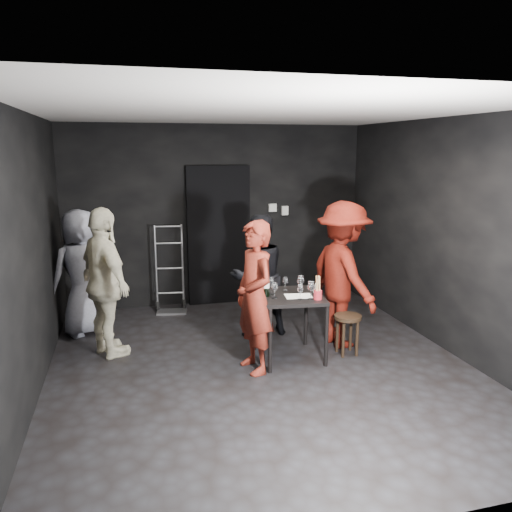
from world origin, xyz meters
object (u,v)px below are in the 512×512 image
object	(u,v)px
woman_black	(258,274)
wine_bottle	(266,284)
bystander_grey	(82,268)
hand_truck	(171,296)
bystander_cream	(105,273)
tasting_table	(290,303)
server_red	(255,291)
man_maroon	(343,263)
stool	(348,324)
breadstick_cup	(318,288)

from	to	relation	value
woman_black	wine_bottle	world-z (taller)	woman_black
woman_black	bystander_grey	xyz separation A→B (m)	(-2.14, 0.62, 0.06)
hand_truck	bystander_cream	size ratio (longest dim) A/B	0.65
tasting_table	bystander_cream	xyz separation A→B (m)	(-1.98, 0.60, 0.33)
woman_black	wine_bottle	bearing A→B (deg)	65.72
woman_black	bystander_cream	size ratio (longest dim) A/B	0.82
bystander_cream	server_red	bearing A→B (deg)	-144.33
bystander_cream	wine_bottle	size ratio (longest dim) A/B	5.74
tasting_table	man_maroon	distance (m)	0.86
tasting_table	bystander_grey	distance (m)	2.70
man_maroon	bystander_grey	xyz separation A→B (m)	(-3.04, 1.18, -0.15)
tasting_table	bystander_cream	distance (m)	2.10
stool	server_red	distance (m)	1.26
tasting_table	stool	distance (m)	0.75
tasting_table	woman_black	world-z (taller)	woman_black
tasting_table	bystander_grey	size ratio (longest dim) A/B	0.43
stool	woman_black	bearing A→B (deg)	134.27
man_maroon	wine_bottle	xyz separation A→B (m)	(-1.02, -0.22, -0.14)
tasting_table	man_maroon	world-z (taller)	man_maroon
tasting_table	wine_bottle	xyz separation A→B (m)	(-0.27, 0.02, 0.23)
bystander_grey	wine_bottle	xyz separation A→B (m)	(2.02, -1.40, 0.01)
man_maroon	server_red	bearing A→B (deg)	99.61
man_maroon	hand_truck	bearing A→B (deg)	35.97
tasting_table	stool	size ratio (longest dim) A/B	1.60
stool	man_maroon	bearing A→B (deg)	79.03
breadstick_cup	woman_black	bearing A→B (deg)	110.74
woman_black	breadstick_cup	bearing A→B (deg)	95.27
hand_truck	woman_black	xyz separation A→B (m)	(0.99, -1.24, 0.58)
server_red	breadstick_cup	size ratio (longest dim) A/B	6.31
hand_truck	server_red	size ratio (longest dim) A/B	0.72
breadstick_cup	man_maroon	bearing A→B (deg)	43.43
stool	breadstick_cup	bearing A→B (deg)	-158.93
wine_bottle	breadstick_cup	bearing A→B (deg)	-27.03
wine_bottle	man_maroon	bearing A→B (deg)	12.18
bystander_grey	wine_bottle	bearing A→B (deg)	114.80
server_red	wine_bottle	world-z (taller)	server_red
bystander_cream	wine_bottle	world-z (taller)	bystander_cream
tasting_table	bystander_cream	world-z (taller)	bystander_cream
stool	man_maroon	distance (m)	0.72
wine_bottle	tasting_table	bearing A→B (deg)	-3.67
server_red	man_maroon	xyz separation A→B (m)	(1.20, 0.44, 0.13)
stool	wine_bottle	size ratio (longest dim) A/B	1.37
tasting_table	wine_bottle	size ratio (longest dim) A/B	2.19
man_maroon	tasting_table	bearing A→B (deg)	97.12
tasting_table	woman_black	size ratio (longest dim) A/B	0.46
man_maroon	breadstick_cup	distance (m)	0.71
man_maroon	bystander_grey	bearing A→B (deg)	58.26
hand_truck	man_maroon	world-z (taller)	man_maroon
tasting_table	bystander_cream	size ratio (longest dim) A/B	0.38
hand_truck	stool	distance (m)	2.79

